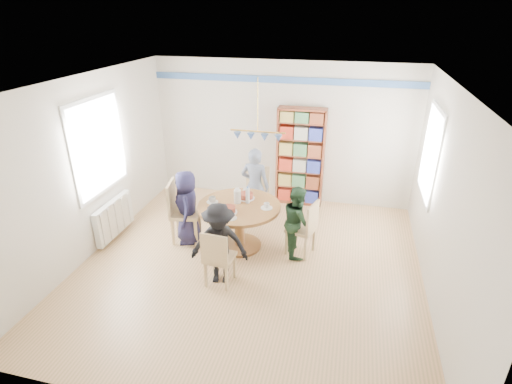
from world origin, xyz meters
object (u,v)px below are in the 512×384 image
(person_right, at_px, (298,221))
(bookshelf, at_px, (300,158))
(dining_table, at_px, (239,216))
(person_left, at_px, (187,207))
(person_far, at_px, (255,186))
(chair_left, at_px, (180,209))
(radiator, at_px, (114,218))
(chair_far, at_px, (256,191))
(person_near, at_px, (219,244))
(chair_right, at_px, (306,226))
(chair_near, at_px, (218,256))

(person_right, relative_size, bookshelf, 0.60)
(dining_table, relative_size, bookshelf, 0.69)
(person_left, distance_m, person_far, 1.27)
(chair_left, height_order, person_right, person_right)
(radiator, distance_m, chair_far, 2.48)
(chair_far, bearing_deg, person_left, -130.14)
(person_near, height_order, bookshelf, bookshelf)
(person_far, relative_size, person_near, 1.15)
(dining_table, height_order, chair_left, chair_left)
(chair_right, bearing_deg, chair_left, -178.57)
(chair_far, relative_size, person_right, 0.86)
(dining_table, distance_m, person_right, 0.92)
(dining_table, distance_m, bookshelf, 2.01)
(person_left, bearing_deg, person_right, 70.73)
(dining_table, relative_size, person_right, 1.14)
(dining_table, relative_size, chair_left, 1.25)
(radiator, height_order, person_left, person_left)
(chair_left, distance_m, person_right, 1.92)
(person_near, bearing_deg, bookshelf, 65.99)
(chair_left, relative_size, person_left, 0.84)
(chair_left, relative_size, chair_far, 1.06)
(chair_right, xyz_separation_m, chair_near, (-1.06, -1.07, -0.02))
(person_left, height_order, person_far, person_far)
(chair_left, bearing_deg, chair_far, 45.61)
(person_left, xyz_separation_m, bookshelf, (1.56, 1.87, 0.31))
(chair_far, bearing_deg, chair_right, -44.13)
(chair_far, distance_m, person_near, 1.96)
(chair_far, relative_size, person_far, 0.70)
(chair_right, distance_m, person_far, 1.32)
(chair_far, height_order, bookshelf, bookshelf)
(person_right, bearing_deg, radiator, 76.04)
(chair_right, bearing_deg, person_left, -178.26)
(radiator, bearing_deg, person_left, 7.72)
(chair_near, distance_m, person_near, 0.17)
(person_right, relative_size, person_near, 0.94)
(person_far, bearing_deg, person_near, 91.88)
(chair_right, xyz_separation_m, chair_far, (-1.03, 0.99, 0.04))
(radiator, distance_m, chair_right, 3.18)
(chair_right, xyz_separation_m, person_near, (-1.07, -0.96, 0.11))
(chair_right, distance_m, bookshelf, 1.90)
(dining_table, height_order, person_right, person_right)
(chair_right, distance_m, person_right, 0.15)
(chair_left, height_order, chair_near, chair_left)
(person_right, bearing_deg, dining_table, 73.68)
(radiator, relative_size, chair_left, 0.96)
(dining_table, xyz_separation_m, chair_right, (1.05, 0.04, -0.06))
(chair_far, bearing_deg, dining_table, -91.32)
(bookshelf, bearing_deg, person_far, -123.49)
(dining_table, relative_size, person_near, 1.07)
(chair_left, distance_m, person_left, 0.14)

